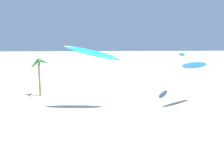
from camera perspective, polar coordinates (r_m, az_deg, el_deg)
name	(u,v)px	position (r m, az deg, el deg)	size (l,w,h in m)	color
palm_tree_2	(39,65)	(47.51, -15.69, 3.96)	(4.05, 4.46, 6.77)	olive
flying_kite_1	(182,54)	(47.47, 15.06, 6.27)	(3.49, 9.81, 7.78)	blue
flying_kite_5	(195,65)	(41.95, 17.68, 3.98)	(5.91, 7.43, 6.90)	blue
flying_kite_6	(93,53)	(37.71, -4.12, 6.77)	(8.48, 8.83, 9.79)	#19B2B7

